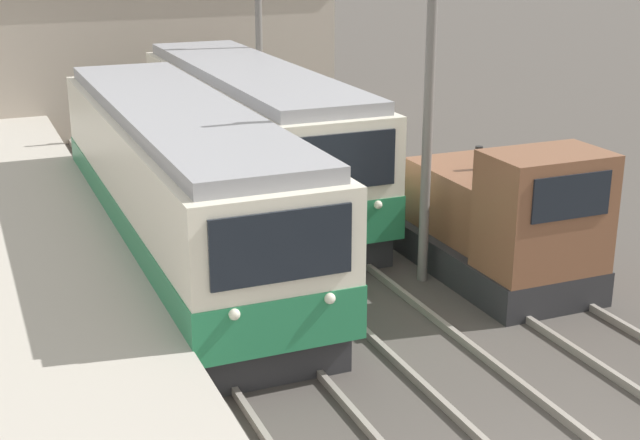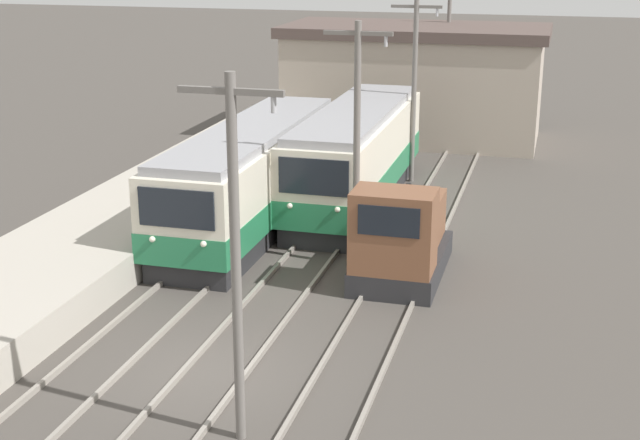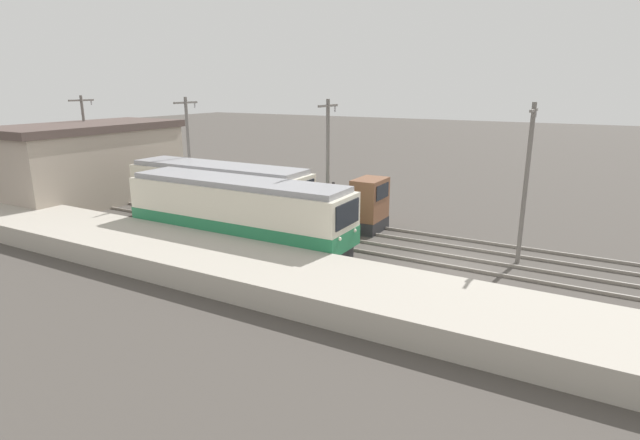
% 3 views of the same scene
% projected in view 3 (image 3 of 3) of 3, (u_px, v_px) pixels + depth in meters
% --- Properties ---
extents(ground_plane, '(200.00, 200.00, 0.00)m').
position_uv_depth(ground_plane, '(456.00, 265.00, 23.07)').
color(ground_plane, '#47423D').
extents(platform_left, '(4.50, 54.00, 1.01)m').
position_uv_depth(platform_left, '(411.00, 305.00, 17.68)').
color(platform_left, '#ADA599').
rests_on(platform_left, ground).
extents(track_left, '(1.54, 60.00, 0.14)m').
position_uv_depth(track_left, '(440.00, 282.00, 20.86)').
color(track_left, gray).
rests_on(track_left, ground).
extents(track_center, '(1.54, 60.00, 0.14)m').
position_uv_depth(track_center, '(457.00, 262.00, 23.22)').
color(track_center, gray).
rests_on(track_center, ground).
extents(track_right, '(1.54, 60.00, 0.14)m').
position_uv_depth(track_right, '(472.00, 245.00, 25.74)').
color(track_right, gray).
rests_on(track_right, ground).
extents(commuter_train_left, '(2.84, 12.56, 3.49)m').
position_uv_depth(commuter_train_left, '(238.00, 215.00, 25.46)').
color(commuter_train_left, '#28282B').
rests_on(commuter_train_left, ground).
extents(commuter_train_center, '(2.84, 11.82, 3.58)m').
position_uv_depth(commuter_train_center, '(219.00, 196.00, 29.53)').
color(commuter_train_center, '#28282B').
rests_on(commuter_train_center, ground).
extents(shunting_locomotive, '(2.40, 4.68, 3.00)m').
position_uv_depth(shunting_locomotive, '(349.00, 207.00, 28.82)').
color(shunting_locomotive, '#28282B').
rests_on(shunting_locomotive, ground).
extents(catenary_mast_near, '(2.00, 0.20, 7.34)m').
position_uv_depth(catenary_mast_near, '(526.00, 179.00, 22.31)').
color(catenary_mast_near, slate).
rests_on(catenary_mast_near, ground).
extents(catenary_mast_mid, '(2.00, 0.20, 7.34)m').
position_uv_depth(catenary_mast_mid, '(328.00, 162.00, 27.11)').
color(catenary_mast_mid, slate).
rests_on(catenary_mast_mid, ground).
extents(catenary_mast_far, '(2.00, 0.20, 7.34)m').
position_uv_depth(catenary_mast_far, '(189.00, 151.00, 31.91)').
color(catenary_mast_far, slate).
rests_on(catenary_mast_far, ground).
extents(catenary_mast_distant, '(2.00, 0.20, 7.34)m').
position_uv_depth(catenary_mast_distant, '(86.00, 142.00, 36.70)').
color(catenary_mast_distant, slate).
rests_on(catenary_mast_distant, ground).
extents(station_building, '(12.60, 6.30, 5.50)m').
position_uv_depth(station_building, '(90.00, 163.00, 34.99)').
color(station_building, '#AD9E8E').
rests_on(station_building, ground).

